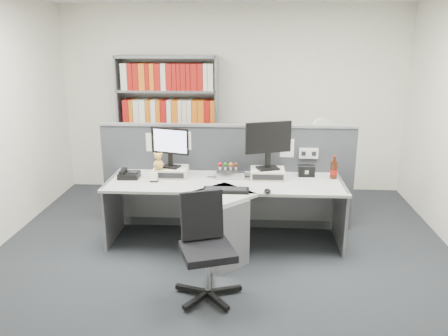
# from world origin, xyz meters

# --- Properties ---
(ground) EXTENTS (5.50, 5.50, 0.00)m
(ground) POSITION_xyz_m (0.00, 0.00, 0.00)
(ground) COLOR #2F3338
(ground) RESTS_ON ground
(room_shell) EXTENTS (5.04, 5.54, 2.72)m
(room_shell) POSITION_xyz_m (0.00, 0.00, 1.79)
(room_shell) COLOR white
(room_shell) RESTS_ON ground
(partition) EXTENTS (3.00, 0.08, 1.27)m
(partition) POSITION_xyz_m (0.00, 1.25, 0.65)
(partition) COLOR #3F4247
(partition) RESTS_ON ground
(desk) EXTENTS (2.60, 1.20, 0.72)m
(desk) POSITION_xyz_m (0.00, 0.60, 0.46)
(desk) COLOR beige
(desk) RESTS_ON ground
(monitor_riser_left) EXTENTS (0.38, 0.31, 0.10)m
(monitor_riser_left) POSITION_xyz_m (-0.63, 0.98, 0.77)
(monitor_riser_left) COLOR beige
(monitor_riser_left) RESTS_ON desk
(monitor_riser_right) EXTENTS (0.38, 0.31, 0.10)m
(monitor_riser_right) POSITION_xyz_m (0.47, 0.98, 0.77)
(monitor_riser_right) COLOR beige
(monitor_riser_right) RESTS_ON desk
(monitor_left) EXTENTS (0.44, 0.20, 0.46)m
(monitor_left) POSITION_xyz_m (-0.63, 0.98, 1.09)
(monitor_left) COLOR black
(monitor_left) RESTS_ON monitor_riser_left
(monitor_right) EXTENTS (0.51, 0.24, 0.54)m
(monitor_right) POSITION_xyz_m (0.47, 0.98, 1.14)
(monitor_right) COLOR black
(monitor_right) RESTS_ON monitor_riser_right
(desktop_pc) EXTENTS (0.31, 0.28, 0.08)m
(desktop_pc) POSITION_xyz_m (0.06, 1.00, 0.76)
(desktop_pc) COLOR black
(desktop_pc) RESTS_ON desk
(figurines) EXTENTS (0.23, 0.05, 0.09)m
(figurines) POSITION_xyz_m (0.03, 0.99, 0.85)
(figurines) COLOR beige
(figurines) RESTS_ON desktop_pc
(keyboard) EXTENTS (0.48, 0.18, 0.03)m
(keyboard) POSITION_xyz_m (0.03, 0.48, 0.74)
(keyboard) COLOR black
(keyboard) RESTS_ON desk
(mouse) EXTENTS (0.07, 0.11, 0.04)m
(mouse) POSITION_xyz_m (0.46, 0.45, 0.74)
(mouse) COLOR black
(mouse) RESTS_ON desk
(desk_phone) EXTENTS (0.24, 0.22, 0.10)m
(desk_phone) POSITION_xyz_m (-1.09, 0.87, 0.76)
(desk_phone) COLOR black
(desk_phone) RESTS_ON desk
(desk_calendar) EXTENTS (0.09, 0.07, 0.11)m
(desk_calendar) POSITION_xyz_m (-0.78, 0.75, 0.77)
(desk_calendar) COLOR black
(desk_calendar) RESTS_ON desk
(plush_toy) EXTENTS (0.11, 0.11, 0.20)m
(plush_toy) POSITION_xyz_m (-0.75, 0.89, 0.90)
(plush_toy) COLOR gold
(plush_toy) RESTS_ON monitor_riser_left
(speaker) EXTENTS (0.19, 0.10, 0.12)m
(speaker) POSITION_xyz_m (0.91, 1.06, 0.78)
(speaker) COLOR black
(speaker) RESTS_ON desk
(cola_bottle) EXTENTS (0.08, 0.08, 0.26)m
(cola_bottle) POSITION_xyz_m (1.21, 0.99, 0.82)
(cola_bottle) COLOR #3F190A
(cola_bottle) RESTS_ON desk
(shelving_unit) EXTENTS (1.41, 0.40, 2.00)m
(shelving_unit) POSITION_xyz_m (-0.90, 2.44, 0.98)
(shelving_unit) COLOR gray
(shelving_unit) RESTS_ON ground
(filing_cabinet) EXTENTS (0.45, 0.61, 0.70)m
(filing_cabinet) POSITION_xyz_m (1.20, 1.99, 0.35)
(filing_cabinet) COLOR gray
(filing_cabinet) RESTS_ON ground
(desk_fan) EXTENTS (0.31, 0.20, 0.54)m
(desk_fan) POSITION_xyz_m (1.20, 1.99, 1.04)
(desk_fan) COLOR white
(desk_fan) RESTS_ON filing_cabinet
(office_chair) EXTENTS (0.61, 0.59, 0.92)m
(office_chair) POSITION_xyz_m (-0.11, -0.28, 0.49)
(office_chair) COLOR silver
(office_chair) RESTS_ON ground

